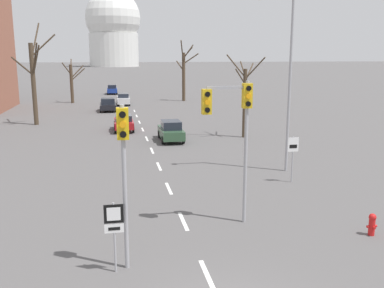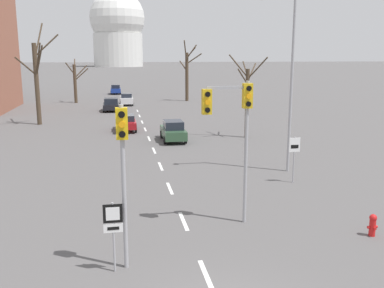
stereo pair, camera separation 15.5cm
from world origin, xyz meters
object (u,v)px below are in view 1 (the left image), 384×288
at_px(route_sign_post, 114,226).
at_px(sedan_far_right, 171,131).
at_px(sedan_near_right, 124,122).
at_px(sedan_near_left, 108,105).
at_px(speed_limit_sign, 293,152).
at_px(traffic_signal_near_right, 233,117).
at_px(sedan_mid_centre, 112,89).
at_px(traffic_signal_near_left, 124,157).
at_px(street_lamp_right, 285,68).
at_px(fire_hydrant, 372,224).
at_px(sedan_far_left, 123,99).

relative_size(route_sign_post, sedan_far_right, 0.56).
bearing_deg(sedan_near_right, sedan_near_left, 95.78).
bearing_deg(route_sign_post, speed_limit_sign, 40.66).
bearing_deg(traffic_signal_near_right, sedan_near_left, 97.80).
xyz_separation_m(route_sign_post, sedan_mid_centre, (0.27, 63.55, -0.74)).
xyz_separation_m(sedan_near_left, sedan_far_right, (4.98, -19.56, 0.03)).
bearing_deg(traffic_signal_near_left, sedan_near_right, 88.40).
distance_m(speed_limit_sign, sedan_far_right, 13.37).
relative_size(speed_limit_sign, street_lamp_right, 0.25).
height_order(speed_limit_sign, street_lamp_right, street_lamp_right).
relative_size(fire_hydrant, sedan_far_left, 0.19).
distance_m(speed_limit_sign, street_lamp_right, 4.84).
relative_size(route_sign_post, fire_hydrant, 2.67).
height_order(traffic_signal_near_left, sedan_far_right, traffic_signal_near_left).
bearing_deg(sedan_far_left, sedan_near_left, -107.39).
bearing_deg(sedan_far_left, sedan_far_right, -83.49).
relative_size(traffic_signal_near_left, sedan_far_left, 1.16).
xyz_separation_m(route_sign_post, sedan_far_left, (1.67, 46.55, -0.75)).
height_order(sedan_near_left, sedan_far_right, sedan_far_right).
bearing_deg(traffic_signal_near_left, speed_limit_sign, 40.98).
bearing_deg(sedan_near_left, sedan_near_right, -84.22).
distance_m(route_sign_post, street_lamp_right, 14.88).
height_order(traffic_signal_near_left, sedan_far_left, traffic_signal_near_left).
height_order(speed_limit_sign, fire_hydrant, speed_limit_sign).
height_order(traffic_signal_near_left, sedan_near_left, traffic_signal_near_left).
xyz_separation_m(traffic_signal_near_right, sedan_mid_centre, (-4.43, 60.32, -3.55)).
relative_size(speed_limit_sign, sedan_far_left, 0.55).
relative_size(fire_hydrant, sedan_near_left, 0.22).
xyz_separation_m(fire_hydrant, sedan_near_left, (-9.95, 39.05, 0.32)).
bearing_deg(sedan_far_left, route_sign_post, -92.05).
relative_size(sedan_mid_centre, sedan_far_right, 0.95).
relative_size(traffic_signal_near_left, street_lamp_right, 0.53).
bearing_deg(sedan_far_right, traffic_signal_near_right, -89.77).
bearing_deg(fire_hydrant, sedan_mid_centre, 98.49).
distance_m(route_sign_post, fire_hydrant, 9.72).
relative_size(sedan_near_left, sedan_near_right, 0.97).
bearing_deg(sedan_near_left, route_sign_post, -89.50).
bearing_deg(sedan_near_right, sedan_far_right, -56.62).
bearing_deg(sedan_near_left, street_lamp_right, -71.29).
bearing_deg(street_lamp_right, route_sign_post, -133.21).
bearing_deg(route_sign_post, fire_hydrant, 6.28).
relative_size(street_lamp_right, sedan_near_left, 2.56).
height_order(sedan_near_right, sedan_far_right, sedan_far_right).
relative_size(street_lamp_right, sedan_near_right, 2.48).
relative_size(traffic_signal_near_right, sedan_mid_centre, 1.48).
xyz_separation_m(street_lamp_right, sedan_near_left, (-10.08, 29.75, -5.19)).
height_order(route_sign_post, sedan_near_left, route_sign_post).
height_order(route_sign_post, sedan_mid_centre, route_sign_post).
relative_size(sedan_near_left, sedan_far_left, 0.86).
bearing_deg(traffic_signal_near_left, sedan_far_right, 78.15).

